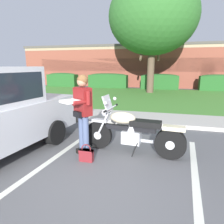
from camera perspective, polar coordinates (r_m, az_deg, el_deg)
ground_plane at (r=3.46m, az=-5.56°, el=-20.00°), size 140.00×140.00×0.00m
curb_strip at (r=6.59m, az=5.09°, el=-3.01°), size 60.00×0.20×0.12m
concrete_walk at (r=7.41m, az=6.20°, el=-1.39°), size 60.00×1.50×0.08m
grass_lawn at (r=12.29m, az=9.72°, el=4.24°), size 60.00×8.51×0.06m
stall_stripe_0 at (r=4.09m, az=-20.39°, el=-15.13°), size 0.49×4.39×0.01m
stall_stripe_1 at (r=3.51m, az=22.88°, el=-20.46°), size 0.49×4.39×0.01m
motorcycle at (r=4.36m, az=6.84°, el=-5.66°), size 2.24×0.82×1.26m
rider_person at (r=4.24m, az=-8.48°, el=1.03°), size 0.60×0.67×1.70m
handbag at (r=4.14m, az=-7.31°, el=-11.83°), size 0.28×0.13×0.36m
shade_tree at (r=14.40m, az=11.57°, el=24.99°), size 5.68×5.68×7.34m
hedge_left at (r=18.74m, az=-13.85°, el=8.95°), size 2.66×0.90×1.24m
hedge_center_left at (r=17.14m, az=-1.12°, el=8.97°), size 3.25×0.90×1.24m
hedge_center_right at (r=16.50m, az=13.35°, el=8.47°), size 2.88×0.90×1.24m
hedge_right at (r=16.93m, az=27.94°, el=7.42°), size 2.63×0.90×1.24m
brick_building at (r=23.20m, az=11.19°, el=12.78°), size 24.03×11.17×3.70m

